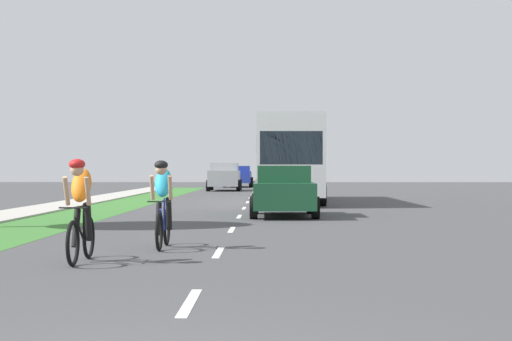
# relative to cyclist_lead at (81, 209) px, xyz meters

# --- Properties ---
(ground_plane) EXTENTS (120.00, 120.00, 0.00)m
(ground_plane) POSITION_rel_cyclist_lead_xyz_m (2.01, 12.77, -0.81)
(ground_plane) COLOR #424244
(grass_verge) EXTENTS (2.38, 70.00, 0.01)m
(grass_verge) POSITION_rel_cyclist_lead_xyz_m (-2.95, 12.77, -0.81)
(grass_verge) COLOR #38722D
(grass_verge) RESTS_ON ground_plane
(sidewalk_concrete) EXTENTS (1.83, 70.00, 0.10)m
(sidewalk_concrete) POSITION_rel_cyclist_lead_xyz_m (-5.05, 12.77, -0.81)
(sidewalk_concrete) COLOR #B2ADA3
(sidewalk_concrete) RESTS_ON ground_plane
(lane_markings_center) EXTENTS (0.12, 52.71, 0.01)m
(lane_markings_center) POSITION_rel_cyclist_lead_xyz_m (2.01, 16.77, -0.81)
(lane_markings_center) COLOR white
(lane_markings_center) RESTS_ON ground_plane
(cyclist_lead) EXTENTS (0.42, 1.72, 1.58)m
(cyclist_lead) POSITION_rel_cyclist_lead_xyz_m (0.00, 0.00, 0.00)
(cyclist_lead) COLOR black
(cyclist_lead) RESTS_ON ground_plane
(cyclist_trailing) EXTENTS (0.42, 1.72, 1.58)m
(cyclist_trailing) POSITION_rel_cyclist_lead_xyz_m (0.97, 2.19, 0.00)
(cyclist_trailing) COLOR black
(cyclist_trailing) RESTS_ON ground_plane
(sedan_dark_green) EXTENTS (1.98, 4.30, 1.52)m
(sedan_dark_green) POSITION_rel_cyclist_lead_xyz_m (3.34, 11.94, -0.04)
(sedan_dark_green) COLOR #194C2D
(sedan_dark_green) RESTS_ON ground_plane
(bus_white) EXTENTS (2.78, 11.60, 3.48)m
(bus_white) POSITION_rel_cyclist_lead_xyz_m (3.71, 22.20, 1.17)
(bus_white) COLOR silver
(bus_white) RESTS_ON ground_plane
(suv_silver) EXTENTS (2.15, 4.70, 1.79)m
(suv_silver) POSITION_rel_cyclist_lead_xyz_m (0.08, 39.72, 0.14)
(suv_silver) COLOR #A5A8AD
(suv_silver) RESTS_ON ground_plane
(pickup_blue) EXTENTS (2.22, 5.10, 1.64)m
(pickup_blue) POSITION_rel_cyclist_lead_xyz_m (0.63, 49.90, 0.02)
(pickup_blue) COLOR #23389E
(pickup_blue) RESTS_ON ground_plane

